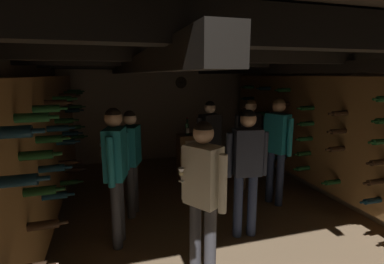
{
  "coord_description": "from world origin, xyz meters",
  "views": [
    {
      "loc": [
        -1.33,
        -3.88,
        2.08
      ],
      "look_at": [
        -0.02,
        0.46,
        1.19
      ],
      "focal_mm": 27.53,
      "sensor_mm": 36.0,
      "label": 1
    }
  ],
  "objects": [
    {
      "name": "person_guest_mid_right",
      "position": [
        1.26,
        0.06,
        1.05
      ],
      "size": [
        0.41,
        0.51,
        1.72
      ],
      "color": "#232D4C",
      "rests_on": "ground_plane"
    },
    {
      "name": "person_guest_far_left",
      "position": [
        -0.98,
        0.33,
        0.94
      ],
      "size": [
        0.33,
        0.51,
        1.58
      ],
      "color": "#2D2D33",
      "rests_on": "ground_plane"
    },
    {
      "name": "person_guest_near_left",
      "position": [
        -0.45,
        -1.33,
        1.0
      ],
      "size": [
        0.43,
        0.47,
        1.65
      ],
      "color": "#2D2D33",
      "rests_on": "ground_plane"
    },
    {
      "name": "ground_plane",
      "position": [
        0.0,
        0.0,
        0.0
      ],
      "size": [
        8.4,
        8.4,
        0.0
      ],
      "primitive_type": "plane",
      "color": "#8C7051"
    },
    {
      "name": "wine_crate_stack",
      "position": [
        0.3,
        1.61,
        0.45
      ],
      "size": [
        0.52,
        0.35,
        0.9
      ],
      "color": "brown",
      "rests_on": "ground_plane"
    },
    {
      "name": "display_bottle",
      "position": [
        0.22,
        1.58,
        1.04
      ],
      "size": [
        0.08,
        0.08,
        0.35
      ],
      "color": "#194723",
      "rests_on": "wine_crate_stack"
    },
    {
      "name": "person_host_center",
      "position": [
        0.35,
        -0.69,
        1.0
      ],
      "size": [
        0.54,
        0.27,
        1.66
      ],
      "color": "#232D4C",
      "rests_on": "ground_plane"
    },
    {
      "name": "person_guest_rear_center",
      "position": [
        0.44,
        0.91,
        0.98
      ],
      "size": [
        0.52,
        0.4,
        1.62
      ],
      "color": "brown",
      "rests_on": "ground_plane"
    },
    {
      "name": "person_guest_mid_left",
      "position": [
        -1.23,
        -0.42,
        1.04
      ],
      "size": [
        0.33,
        0.52,
        1.7
      ],
      "color": "#2D2D33",
      "rests_on": "ground_plane"
    },
    {
      "name": "room_shell",
      "position": [
        0.0,
        0.27,
        1.42
      ],
      "size": [
        4.72,
        6.52,
        2.41
      ],
      "color": "gray",
      "rests_on": "ground_plane"
    },
    {
      "name": "person_guest_far_right",
      "position": [
        1.14,
        0.73,
        1.0
      ],
      "size": [
        0.51,
        0.33,
        1.65
      ],
      "color": "brown",
      "rests_on": "ground_plane"
    }
  ]
}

